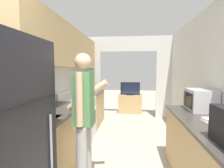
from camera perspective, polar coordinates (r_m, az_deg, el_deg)
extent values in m
cube|color=silver|center=(2.83, -24.50, -0.65)|extent=(0.06, 7.13, 2.50)
cube|color=tan|center=(3.66, -14.10, 11.41)|extent=(0.32, 3.52, 0.77)
cube|color=silver|center=(5.58, -7.06, -0.13)|extent=(0.65, 0.06, 2.05)
cube|color=silver|center=(5.53, 17.53, -0.35)|extent=(0.65, 0.06, 2.05)
cube|color=silver|center=(5.47, 5.28, 12.92)|extent=(3.02, 0.06, 0.45)
cube|color=tan|center=(2.85, -18.14, -17.43)|extent=(0.60, 1.49, 0.86)
cube|color=#3D3833|center=(2.71, -18.44, -8.68)|extent=(0.62, 1.51, 0.03)
cube|color=tan|center=(4.79, -7.39, -8.15)|extent=(0.60, 1.27, 0.86)
cube|color=#3D3833|center=(4.72, -7.43, -2.83)|extent=(0.62, 1.28, 0.03)
cube|color=#9EA3A8|center=(2.35, -22.76, -10.50)|extent=(0.42, 0.44, 0.00)
cube|color=tan|center=(2.37, 30.30, -22.59)|extent=(0.60, 2.14, 0.86)
cube|color=#3D3833|center=(2.21, 30.80, -12.18)|extent=(0.62, 2.17, 0.03)
cube|color=black|center=(1.44, -24.85, -4.96)|extent=(0.01, 0.80, 0.01)
cylinder|color=#99999E|center=(1.81, -19.16, -20.23)|extent=(0.02, 0.02, 0.70)
cube|color=white|center=(3.84, -10.90, -11.19)|extent=(0.62, 0.76, 0.89)
cube|color=black|center=(3.76, -6.23, -11.47)|extent=(0.01, 0.51, 0.27)
cylinder|color=#B7B7BC|center=(3.70, -5.96, -8.16)|extent=(0.02, 0.61, 0.02)
cube|color=white|center=(3.83, -15.18, -3.39)|extent=(0.04, 0.76, 0.14)
cylinder|color=#232328|center=(3.55, -9.89, -5.12)|extent=(0.16, 0.16, 0.01)
cylinder|color=#232328|center=(3.86, -8.51, -4.30)|extent=(0.16, 0.16, 0.01)
cylinder|color=#232328|center=(3.63, -13.67, -4.98)|extent=(0.16, 0.16, 0.01)
cylinder|color=#232328|center=(3.94, -12.01, -4.19)|extent=(0.16, 0.16, 0.01)
cylinder|color=#9E9E9E|center=(2.25, -9.76, -23.92)|extent=(0.14, 0.14, 0.84)
cylinder|color=#9E9E9E|center=(2.39, -8.33, -22.05)|extent=(0.14, 0.14, 0.84)
cube|color=#4C844C|center=(2.08, -9.28, -4.72)|extent=(0.22, 0.22, 0.63)
cylinder|color=#DBAD89|center=(1.94, -10.65, -4.94)|extent=(0.08, 0.08, 0.60)
cylinder|color=#DBAD89|center=(2.21, -8.09, -3.72)|extent=(0.54, 0.11, 0.41)
sphere|color=#DBAD89|center=(2.05, -9.44, 7.23)|extent=(0.19, 0.19, 0.19)
cube|color=#B7B7BC|center=(2.87, 26.91, -4.69)|extent=(0.34, 0.45, 0.31)
cube|color=black|center=(2.77, 23.83, -4.90)|extent=(0.01, 0.27, 0.21)
cube|color=#38383D|center=(2.96, 22.68, -4.27)|extent=(0.01, 0.09, 0.22)
cube|color=white|center=(2.28, 30.65, -10.93)|extent=(0.23, 0.30, 0.02)
cube|color=white|center=(2.31, 30.64, -10.20)|extent=(0.24, 0.25, 0.03)
cube|color=tan|center=(6.11, 5.90, -6.44)|extent=(0.79, 0.42, 0.63)
cube|color=black|center=(6.01, 5.93, -3.49)|extent=(0.29, 0.16, 0.02)
cube|color=black|center=(5.99, 5.95, -1.43)|extent=(0.65, 0.04, 0.42)
cube|color=navy|center=(5.96, 5.94, -1.46)|extent=(0.60, 0.01, 0.37)
cube|color=#B7B7BC|center=(4.36, -9.77, -3.21)|extent=(0.16, 0.19, 0.00)
cube|color=black|center=(4.21, -10.39, -3.41)|extent=(0.09, 0.10, 0.02)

